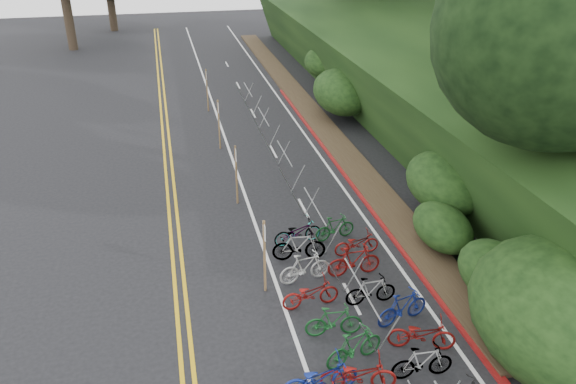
{
  "coord_description": "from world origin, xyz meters",
  "views": [
    {
      "loc": [
        -1.88,
        -9.08,
        10.63
      ],
      "look_at": [
        2.24,
        9.0,
        1.3
      ],
      "focal_mm": 35.0,
      "sensor_mm": 36.0,
      "label": 1
    }
  ],
  "objects": [
    {
      "name": "red_curb",
      "position": [
        5.7,
        12.0,
        0.05
      ],
      "size": [
        0.25,
        28.0,
        0.1
      ],
      "primitive_type": "cube",
      "color": "maroon",
      "rests_on": "ground"
    },
    {
      "name": "signposts_rest",
      "position": [
        0.6,
        14.0,
        1.43
      ],
      "size": [
        0.08,
        18.4,
        2.5
      ],
      "color": "brown",
      "rests_on": "ground"
    },
    {
      "name": "bike_front",
      "position": [
        1.11,
        0.59,
        0.52
      ],
      "size": [
        0.83,
        2.01,
        1.03
      ],
      "primitive_type": "imported",
      "rotation": [
        0.0,
        0.0,
        1.64
      ],
      "color": "navy",
      "rests_on": "ground"
    },
    {
      "name": "embankment",
      "position": [
        12.96,
        19.04,
        2.57
      ],
      "size": [
        14.3,
        48.14,
        9.11
      ],
      "color": "black",
      "rests_on": "ground"
    },
    {
      "name": "bike_valet",
      "position": [
        2.91,
        2.2,
        0.49
      ],
      "size": [
        3.4,
        12.29,
        1.09
      ],
      "color": "#9E9EA3",
      "rests_on": "ground"
    },
    {
      "name": "road_markings",
      "position": [
        0.63,
        10.1,
        0.0
      ],
      "size": [
        7.47,
        80.0,
        0.01
      ],
      "color": "gold",
      "rests_on": "ground"
    },
    {
      "name": "bike_racks_rest",
      "position": [
        3.0,
        13.0,
        0.85
      ],
      "size": [
        1.14,
        23.0,
        1.17
      ],
      "color": "gray",
      "rests_on": "ground"
    }
  ]
}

